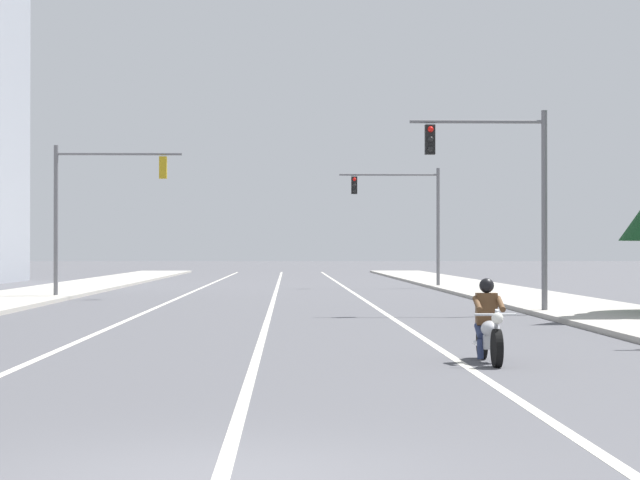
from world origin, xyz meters
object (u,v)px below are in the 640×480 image
Objects in this scene: traffic_signal_near_right at (506,181)px; traffic_signal_near_left at (93,197)px; motorcycle_with_rider at (489,329)px; traffic_signal_mid_right at (409,208)px.

traffic_signal_near_right is 1.00× the size of traffic_signal_near_left.
motorcycle_with_rider is 0.35× the size of traffic_signal_near_left.
traffic_signal_mid_right is at bearing 42.20° from traffic_signal_near_left.
traffic_signal_mid_right is (14.17, 12.84, 0.00)m from traffic_signal_near_left.
traffic_signal_near_left is 1.00× the size of traffic_signal_mid_right.
motorcycle_with_rider is at bearing -67.64° from traffic_signal_near_left.
traffic_signal_near_left reaches higher than motorcycle_with_rider.
traffic_signal_mid_right is at bearing 90.80° from traffic_signal_near_right.
traffic_signal_near_left is 19.12m from traffic_signal_mid_right.
traffic_signal_near_right is at bearing -40.48° from traffic_signal_near_left.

